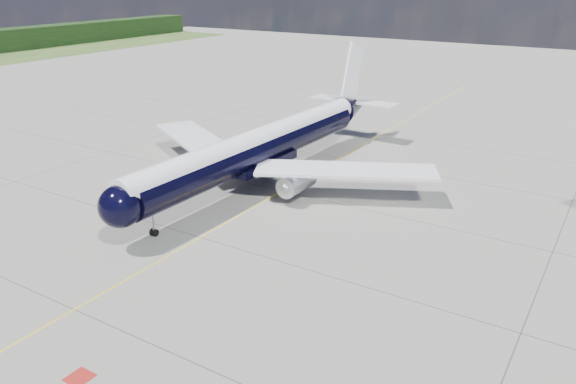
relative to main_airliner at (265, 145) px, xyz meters
name	(u,v)px	position (x,y,z in m)	size (l,w,h in m)	color
ground	(303,179)	(3.64, 3.14, -4.67)	(320.00, 320.00, 0.00)	gray
taxiway_centerline	(282,191)	(3.64, -1.86, -4.67)	(0.16, 160.00, 0.01)	yellow
red_marking	(80,377)	(10.44, -36.86, -4.67)	(1.60, 1.60, 0.01)	maroon
main_airliner	(265,145)	(0.00, 0.00, 0.00)	(42.81, 52.05, 15.05)	black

